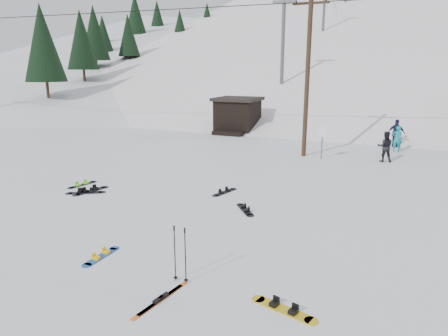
% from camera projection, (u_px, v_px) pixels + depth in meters
% --- Properties ---
extents(ground, '(200.00, 200.00, 0.00)m').
position_uv_depth(ground, '(130.00, 242.00, 11.81)').
color(ground, white).
rests_on(ground, ground).
extents(ski_slope, '(60.00, 85.24, 65.97)m').
position_uv_depth(ski_slope, '(346.00, 178.00, 63.54)').
color(ski_slope, white).
rests_on(ski_slope, ground).
extents(ridge_left, '(47.54, 95.03, 58.38)m').
position_uv_depth(ridge_left, '(132.00, 161.00, 71.18)').
color(ridge_left, white).
rests_on(ridge_left, ground).
extents(treeline_left, '(20.00, 64.00, 10.00)m').
position_uv_depth(treeline_left, '(107.00, 102.00, 60.63)').
color(treeline_left, black).
rests_on(treeline_left, ground).
extents(treeline_crest, '(50.00, 6.00, 10.00)m').
position_uv_depth(treeline_crest, '(368.00, 92.00, 88.14)').
color(treeline_crest, black).
rests_on(treeline_crest, ski_slope).
extents(utility_pole, '(2.00, 0.26, 9.00)m').
position_uv_depth(utility_pole, '(307.00, 74.00, 22.32)').
color(utility_pole, '#3A2819').
rests_on(utility_pole, ground).
extents(trail_sign, '(0.50, 0.09, 1.85)m').
position_uv_depth(trail_sign, '(322.00, 137.00, 22.34)').
color(trail_sign, '#595B60').
rests_on(trail_sign, ground).
extents(lift_hut, '(3.40, 4.10, 2.75)m').
position_uv_depth(lift_hut, '(237.00, 115.00, 32.03)').
color(lift_hut, black).
rests_on(lift_hut, ground).
extents(lift_tower_near, '(2.20, 0.36, 8.00)m').
position_uv_depth(lift_tower_near, '(283.00, 37.00, 38.09)').
color(lift_tower_near, '#595B60').
rests_on(lift_tower_near, ski_slope).
extents(hero_snowboard, '(0.27, 1.38, 0.10)m').
position_uv_depth(hero_snowboard, '(101.00, 256.00, 10.89)').
color(hero_snowboard, '#1A53AE').
rests_on(hero_snowboard, ground).
extents(hero_skis, '(0.38, 1.77, 0.09)m').
position_uv_depth(hero_skis, '(161.00, 299.00, 8.85)').
color(hero_skis, '#DE5916').
rests_on(hero_skis, ground).
extents(ski_poles, '(0.39, 0.10, 1.41)m').
position_uv_depth(ski_poles, '(180.00, 254.00, 9.46)').
color(ski_poles, black).
rests_on(ski_poles, ground).
extents(board_scatter_a, '(1.43, 0.98, 0.11)m').
position_uv_depth(board_scatter_a, '(86.00, 192.00, 16.44)').
color(board_scatter_a, black).
rests_on(board_scatter_a, ground).
extents(board_scatter_b, '(0.64, 1.66, 0.12)m').
position_uv_depth(board_scatter_b, '(91.00, 191.00, 16.69)').
color(board_scatter_b, black).
rests_on(board_scatter_b, ground).
extents(board_scatter_c, '(0.49, 1.44, 0.10)m').
position_uv_depth(board_scatter_c, '(82.00, 184.00, 17.57)').
color(board_scatter_c, black).
rests_on(board_scatter_c, ground).
extents(board_scatter_d, '(1.02, 1.20, 0.10)m').
position_uv_depth(board_scatter_d, '(245.00, 210.00, 14.46)').
color(board_scatter_d, black).
rests_on(board_scatter_d, ground).
extents(board_scatter_e, '(1.54, 0.61, 0.11)m').
position_uv_depth(board_scatter_e, '(284.00, 309.00, 8.48)').
color(board_scatter_e, gold).
rests_on(board_scatter_e, ground).
extents(board_scatter_f, '(0.59, 1.43, 0.10)m').
position_uv_depth(board_scatter_f, '(225.00, 192.00, 16.52)').
color(board_scatter_f, black).
rests_on(board_scatter_f, ground).
extents(skier_teal, '(0.61, 0.42, 1.60)m').
position_uv_depth(skier_teal, '(397.00, 139.00, 24.42)').
color(skier_teal, '#0E898E').
rests_on(skier_teal, ground).
extents(skier_dark, '(0.92, 0.77, 1.68)m').
position_uv_depth(skier_dark, '(385.00, 147.00, 21.81)').
color(skier_dark, black).
rests_on(skier_dark, ground).
extents(skier_navy, '(1.13, 0.64, 1.81)m').
position_uv_depth(skier_navy, '(396.00, 133.00, 25.84)').
color(skier_navy, '#161D38').
rests_on(skier_navy, ground).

